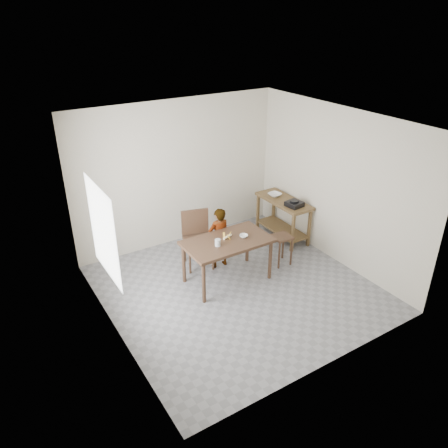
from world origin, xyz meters
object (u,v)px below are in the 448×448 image
dining_chair (198,241)px  dining_table (227,260)px  prep_counter (283,219)px  child (219,238)px  stool (281,250)px

dining_chair → dining_table: bearing=-59.6°
prep_counter → child: size_ratio=1.09×
dining_table → child: 0.50m
dining_chair → stool: dining_chair is taller
dining_table → prep_counter: size_ratio=1.17×
dining_table → child: (0.12, 0.46, 0.17)m
dining_table → dining_chair: bearing=105.4°
dining_table → prep_counter: 1.86m
child → stool: (0.97, -0.51, -0.28)m
dining_table → dining_chair: 0.68m
child → dining_table: bearing=76.8°
prep_counter → stool: (-0.63, -0.76, -0.13)m
dining_table → dining_chair: size_ratio=1.42×
dining_table → stool: dining_table is taller
prep_counter → child: bearing=-171.4°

